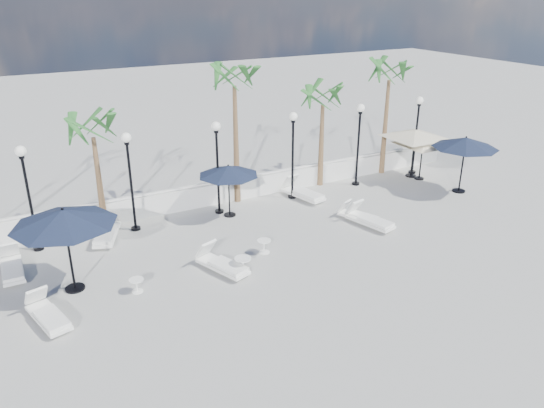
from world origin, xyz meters
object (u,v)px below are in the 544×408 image
lounger_5 (358,215)px  parasol_navy_mid (228,171)px  lounger_0 (12,267)px  lounger_2 (222,264)px  parasol_cream_sq_b (424,138)px  parasol_navy_right (466,143)px  parasol_cream_sq_a (415,130)px  lounger_4 (370,219)px  lounger_3 (107,232)px  lounger_1 (48,315)px  lounger_6 (303,192)px  parasol_navy_left (64,218)px

lounger_5 → parasol_navy_mid: size_ratio=0.73×
lounger_0 → lounger_2: size_ratio=0.95×
lounger_0 → parasol_navy_mid: parasol_navy_mid is taller
parasol_cream_sq_b → parasol_navy_mid: bearing=178.0°
parasol_navy_right → parasol_cream_sq_a: size_ratio=0.57×
lounger_4 → parasol_navy_mid: size_ratio=0.87×
lounger_3 → lounger_4: (9.32, -3.72, -0.01)m
lounger_1 → parasol_navy_mid: size_ratio=0.83×
lounger_4 → lounger_6: (-0.78, 3.72, 0.01)m
lounger_0 → parasol_navy_left: size_ratio=0.64×
parasol_navy_mid → parasol_cream_sq_a: 9.86m
lounger_1 → parasol_cream_sq_a: bearing=0.3°
parasol_navy_left → parasol_navy_mid: parasol_navy_left is taller
parasol_navy_mid → parasol_cream_sq_b: parasol_cream_sq_b is taller
lounger_3 → parasol_navy_left: (-1.68, -3.13, 2.16)m
lounger_3 → parasol_navy_mid: parasol_navy_mid is taller
lounger_6 → parasol_navy_mid: size_ratio=0.92×
lounger_2 → parasol_navy_left: (-4.49, 1.11, 2.17)m
lounger_3 → lounger_6: 8.53m
parasol_cream_sq_b → lounger_2: bearing=-163.0°
lounger_2 → parasol_cream_sq_b: parasol_cream_sq_b is taller
lounger_4 → parasol_navy_mid: (-4.42, 3.52, 1.67)m
lounger_5 → parasol_cream_sq_a: (5.50, 3.02, 2.10)m
lounger_4 → lounger_5: size_ratio=1.21×
lounger_3 → parasol_cream_sq_a: 14.89m
lounger_3 → parasol_navy_mid: bearing=19.7°
lounger_2 → parasol_navy_left: size_ratio=0.68×
lounger_0 → lounger_2: 6.83m
lounger_4 → lounger_6: lounger_6 is taller
lounger_0 → lounger_6: (11.84, 1.20, 0.02)m
lounger_2 → lounger_5: size_ratio=1.19×
lounger_2 → lounger_6: (5.72, 4.24, 0.02)m
lounger_3 → parasol_navy_mid: (4.90, -0.20, 1.66)m
lounger_1 → parasol_cream_sq_a: parasol_cream_sq_a is taller
parasol_navy_right → parasol_cream_sq_b: parasol_navy_right is taller
lounger_6 → parasol_navy_right: (6.71, -2.71, 2.02)m
parasol_cream_sq_a → lounger_0: bearing=-176.4°
lounger_6 → parasol_cream_sq_b: (6.32, -0.55, 1.77)m
lounger_6 → lounger_5: bearing=-90.2°
lounger_4 → parasol_cream_sq_a: parasol_cream_sq_a is taller
parasol_navy_left → parasol_cream_sq_b: parasol_navy_left is taller
lounger_6 → parasol_navy_mid: 4.00m
parasol_navy_left → parasol_navy_mid: 7.22m
lounger_3 → parasol_navy_right: 15.61m
lounger_6 → parasol_navy_left: 10.89m
lounger_0 → lounger_6: 11.90m
lounger_4 → parasol_navy_mid: bearing=127.2°
parasol_navy_left → parasol_cream_sq_b: (16.53, 2.58, -0.38)m
lounger_2 → parasol_navy_right: parasol_navy_right is taller
lounger_1 → lounger_5: bearing=-7.0°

